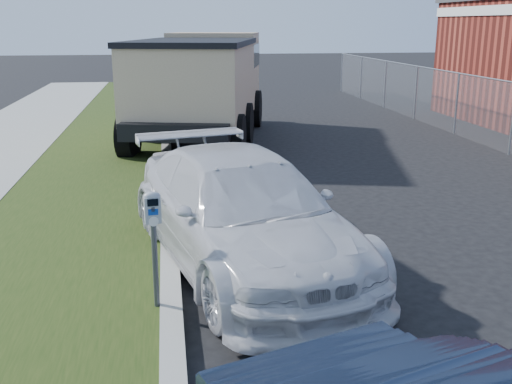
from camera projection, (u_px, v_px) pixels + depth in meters
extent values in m
plane|color=black|center=(376.00, 284.00, 7.66)|extent=(120.00, 120.00, 0.00)
cube|color=gray|center=(169.00, 236.00, 9.17)|extent=(0.25, 50.00, 0.15)
cube|color=#1C320D|center=(61.00, 242.00, 8.95)|extent=(3.00, 50.00, 0.13)
cylinder|color=gray|center=(457.00, 104.00, 17.79)|extent=(0.06, 0.06, 1.80)
cylinder|color=gray|center=(416.00, 93.00, 20.65)|extent=(0.06, 0.06, 1.80)
cylinder|color=gray|center=(385.00, 84.00, 23.50)|extent=(0.06, 0.06, 1.80)
cylinder|color=gray|center=(361.00, 78.00, 26.36)|extent=(0.06, 0.06, 1.80)
cylinder|color=gray|center=(342.00, 72.00, 29.21)|extent=(0.06, 0.06, 1.80)
cylinder|color=#3F4247|center=(155.00, 266.00, 6.65)|extent=(0.07, 0.07, 0.98)
cube|color=gray|center=(153.00, 210.00, 6.47)|extent=(0.19, 0.14, 0.29)
ellipsoid|color=gray|center=(152.00, 197.00, 6.43)|extent=(0.20, 0.14, 0.11)
cube|color=black|center=(153.00, 203.00, 6.38)|extent=(0.12, 0.02, 0.08)
cube|color=navy|center=(153.00, 212.00, 6.41)|extent=(0.11, 0.02, 0.07)
cylinder|color=silver|center=(154.00, 222.00, 6.44)|extent=(0.11, 0.02, 0.11)
cube|color=#3F4247|center=(153.00, 210.00, 6.41)|extent=(0.04, 0.01, 0.05)
imported|color=silver|center=(243.00, 211.00, 8.13)|extent=(3.32, 5.59, 1.52)
cube|color=black|center=(201.00, 111.00, 16.86)|extent=(4.17, 7.74, 0.40)
cube|color=tan|center=(214.00, 70.00, 19.14)|extent=(3.11, 2.64, 2.30)
cube|color=black|center=(214.00, 55.00, 19.02)|extent=(3.15, 2.67, 0.69)
cube|color=tan|center=(194.00, 80.00, 15.72)|extent=(3.80, 5.34, 1.84)
cube|color=black|center=(193.00, 42.00, 15.46)|extent=(3.94, 5.48, 0.14)
cube|color=black|center=(220.00, 98.00, 20.47)|extent=(2.72, 0.81, 0.34)
cylinder|color=black|center=(174.00, 107.00, 19.47)|extent=(0.62, 1.20, 1.15)
cylinder|color=black|center=(255.00, 108.00, 19.25)|extent=(0.62, 1.20, 1.15)
cylinder|color=black|center=(150.00, 123.00, 16.49)|extent=(0.62, 1.20, 1.15)
cylinder|color=black|center=(245.00, 124.00, 16.28)|extent=(0.62, 1.20, 1.15)
cylinder|color=black|center=(128.00, 136.00, 14.51)|extent=(0.62, 1.20, 1.15)
cylinder|color=black|center=(236.00, 138.00, 14.29)|extent=(0.62, 1.20, 1.15)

